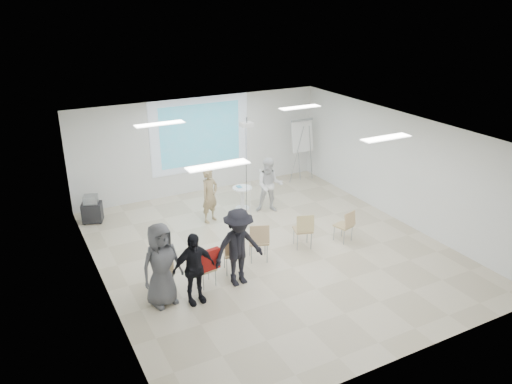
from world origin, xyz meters
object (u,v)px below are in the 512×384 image
player_right (270,182)px  flipchart_easel (302,136)px  player_left (210,192)px  chair_left_inner (234,251)px  audience_left (193,264)px  chair_right_far (346,224)px  chair_left_mid (207,267)px  audience_mid (239,242)px  audience_outer (161,260)px  pedestal_table (242,197)px  chair_far_left (164,266)px  chair_right_inner (304,228)px  chair_center (259,239)px  laptop (233,251)px

player_right → flipchart_easel: bearing=65.7°
player_left → chair_left_inner: 2.90m
audience_left → chair_right_far: bearing=5.6°
chair_left_mid → chair_left_inner: bearing=9.5°
audience_mid → audience_outer: (-1.69, 0.05, -0.00)m
pedestal_table → player_right: (0.63, -0.49, 0.50)m
chair_far_left → chair_right_inner: chair_right_inner is taller
pedestal_table → chair_right_far: 3.37m
player_left → chair_right_far: player_left is taller
chair_right_far → audience_outer: (-4.94, -0.46, 0.49)m
audience_left → flipchart_easel: 7.65m
player_right → chair_left_mid: (-3.13, -2.87, -0.41)m
audience_left → audience_mid: audience_mid is taller
chair_far_left → chair_right_inner: 3.58m
chair_left_inner → audience_mid: bearing=-85.6°
audience_left → flipchart_easel: flipchart_easel is taller
player_left → chair_center: 2.62m
chair_right_far → chair_right_inner: bearing=154.7°
pedestal_table → flipchart_easel: 3.27m
pedestal_table → audience_mid: bearing=-117.3°
chair_far_left → flipchart_easel: (6.11, 4.18, 1.05)m
audience_outer → chair_right_far: bearing=-7.3°
chair_right_inner → laptop: (-2.01, -0.18, -0.04)m
player_left → chair_right_inner: 2.93m
player_right → chair_center: (-1.64, -2.42, -0.31)m
laptop → audience_left: 1.48m
player_right → audience_outer: bearing=-116.6°
chair_right_far → laptop: chair_right_far is taller
player_right → chair_far_left: bearing=-120.7°
player_right → chair_left_inner: player_right is taller
audience_mid → flipchart_easel: 6.70m
chair_far_left → audience_left: (0.36, -0.82, 0.39)m
audience_mid → audience_outer: 1.69m
audience_mid → audience_outer: audience_mid is taller
audience_outer → flipchart_easel: flipchart_easel is taller
player_left → chair_left_mid: player_left is taller
audience_mid → chair_left_mid: bearing=159.3°
pedestal_table → audience_left: audience_left is taller
chair_left_inner → laptop: bearing=93.1°
chair_left_inner → chair_right_far: chair_left_inner is taller
chair_right_inner → chair_right_far: bearing=6.7°
chair_center → chair_right_far: bearing=17.5°
pedestal_table → audience_mid: audience_mid is taller
flipchart_easel → laptop: bearing=-135.7°
player_left → chair_right_far: size_ratio=2.06×
chair_right_inner → audience_mid: audience_mid is taller
laptop → audience_outer: size_ratio=0.18×
player_right → laptop: 3.49m
chair_left_mid → audience_outer: audience_outer is taller
player_right → chair_right_far: 2.71m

